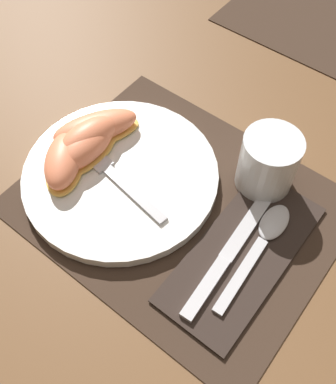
{
  "coord_description": "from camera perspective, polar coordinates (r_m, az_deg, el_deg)",
  "views": [
    {
      "loc": [
        0.19,
        -0.27,
        0.53
      ],
      "look_at": [
        -0.02,
        -0.0,
        0.02
      ],
      "focal_mm": 42.0,
      "sensor_mm": 36.0,
      "label": 1
    }
  ],
  "objects": [
    {
      "name": "placemat",
      "position": [
        0.62,
        1.44,
        -1.6
      ],
      "size": [
        0.41,
        0.33,
        0.0
      ],
      "color": "#38281E",
      "rests_on": "ground_plane"
    },
    {
      "name": "juice_glass",
      "position": [
        0.62,
        12.5,
        3.36
      ],
      "size": [
        0.08,
        0.08,
        0.09
      ],
      "color": "silver",
      "rests_on": "placemat"
    },
    {
      "name": "fork",
      "position": [
        0.63,
        -7.34,
        2.55
      ],
      "size": [
        0.19,
        0.05,
        0.0
      ],
      "color": "#BCBCC1",
      "rests_on": "plate"
    },
    {
      "name": "citrus_wedge_0",
      "position": [
        0.67,
        -9.17,
        7.98
      ],
      "size": [
        0.11,
        0.14,
        0.04
      ],
      "color": "#F7C656",
      "rests_on": "plate"
    },
    {
      "name": "citrus_wedge_1",
      "position": [
        0.65,
        -10.07,
        6.63
      ],
      "size": [
        0.07,
        0.11,
        0.04
      ],
      "color": "#F7C656",
      "rests_on": "plate"
    },
    {
      "name": "napkin",
      "position": [
        0.59,
        9.46,
        -7.6
      ],
      "size": [
        0.11,
        0.25,
        0.0
      ],
      "color": "#2D231E",
      "rests_on": "placemat"
    },
    {
      "name": "ground_plane",
      "position": [
        0.62,
        1.43,
        -1.7
      ],
      "size": [
        3.0,
        3.0,
        0.0
      ],
      "primitive_type": "plane",
      "color": "brown"
    },
    {
      "name": "citrus_wedge_3",
      "position": [
        0.64,
        -13.14,
        3.82
      ],
      "size": [
        0.1,
        0.11,
        0.04
      ],
      "color": "#F7C656",
      "rests_on": "plate"
    },
    {
      "name": "knife",
      "position": [
        0.58,
        8.04,
        -7.23
      ],
      "size": [
        0.03,
        0.23,
        0.01
      ],
      "color": "#BCBCC1",
      "rests_on": "napkin"
    },
    {
      "name": "plate",
      "position": [
        0.64,
        -6.02,
        2.13
      ],
      "size": [
        0.28,
        0.28,
        0.02
      ],
      "color": "white",
      "rests_on": "placemat"
    },
    {
      "name": "citrus_wedge_2",
      "position": [
        0.65,
        -10.46,
        5.59
      ],
      "size": [
        0.05,
        0.11,
        0.04
      ],
      "color": "#F7C656",
      "rests_on": "plate"
    },
    {
      "name": "spoon",
      "position": [
        0.6,
        12.3,
        -5.43
      ],
      "size": [
        0.04,
        0.18,
        0.01
      ],
      "color": "#BCBCC1",
      "rests_on": "napkin"
    }
  ]
}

